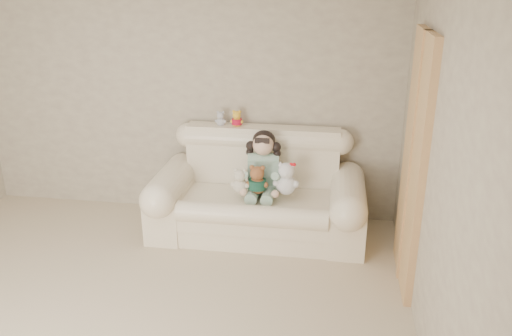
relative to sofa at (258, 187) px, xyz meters
The scene contains 10 objects.
wall_back 1.27m from the sofa, 149.45° to the left, with size 4.50×4.50×0.00m, color #BBB195.
wall_right 2.56m from the sofa, 55.05° to the right, with size 5.00×5.00×0.00m, color #BBB195.
sofa is the anchor object (origin of this frame).
door_panel 1.58m from the sofa, 23.74° to the right, with size 0.06×0.90×2.10m, color #BC7950.
seated_child 0.25m from the sofa, 61.38° to the left, with size 0.39×0.48×0.65m, color #2D724F, non-canonical shape.
brown_teddy 0.20m from the sofa, 82.58° to the right, with size 0.22×0.17×0.34m, color brown, non-canonical shape.
white_cat 0.35m from the sofa, 18.27° to the right, with size 0.25×0.19×0.39m, color white, non-canonical shape.
cream_teddy 0.24m from the sofa, 136.12° to the right, with size 0.19×0.15×0.29m, color beige, non-canonical shape.
yellow_mini_bear 0.75m from the sofa, 126.66° to the left, with size 0.13×0.10×0.21m, color yellow, non-canonical shape.
grey_mini_plush 0.82m from the sofa, 140.32° to the left, with size 0.12×0.09×0.19m, color silver, non-canonical shape.
Camera 1 is at (1.57, -2.71, 2.51)m, focal length 36.82 mm.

